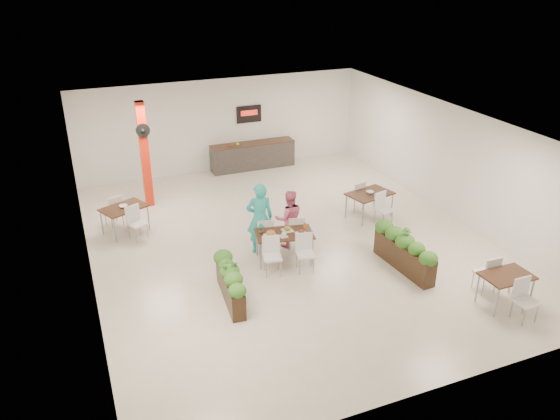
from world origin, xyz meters
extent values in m
plane|color=beige|center=(0.00, 0.00, 0.00)|extent=(12.00, 12.00, 0.00)
cube|color=white|center=(0.00, 6.00, 1.60)|extent=(10.00, 0.10, 3.20)
cube|color=white|center=(0.00, -6.00, 1.60)|extent=(10.00, 0.10, 3.20)
cube|color=white|center=(-5.00, 0.00, 1.60)|extent=(0.10, 12.00, 3.20)
cube|color=white|center=(5.00, 0.00, 1.60)|extent=(0.10, 12.00, 3.20)
cube|color=white|center=(0.00, 0.00, 3.20)|extent=(10.00, 12.00, 0.04)
cube|color=red|center=(-3.00, 3.80, 1.60)|extent=(0.25, 0.25, 3.20)
cylinder|color=black|center=(-3.00, 3.62, 2.40)|extent=(0.40, 0.06, 0.40)
sphere|color=black|center=(-3.00, 3.58, 2.40)|extent=(0.12, 0.12, 0.12)
cube|color=#2F2C2A|center=(1.00, 5.65, 0.45)|extent=(3.00, 0.60, 0.90)
cube|color=black|center=(1.00, 5.65, 0.92)|extent=(3.00, 0.62, 0.04)
cube|color=black|center=(1.00, 5.96, 1.90)|extent=(0.90, 0.04, 0.60)
cube|color=red|center=(1.00, 5.93, 1.95)|extent=(0.60, 0.02, 0.18)
imported|color=#903D18|center=(0.20, 5.65, 1.04)|extent=(0.09, 0.09, 0.19)
imported|color=gold|center=(0.45, 5.65, 1.02)|extent=(0.13, 0.13, 0.17)
cube|color=black|center=(-0.47, -0.84, 0.73)|extent=(1.54, 1.07, 0.04)
cylinder|color=gray|center=(-1.17, -1.04, 0.35)|extent=(0.04, 0.04, 0.71)
cylinder|color=gray|center=(0.08, -1.31, 0.35)|extent=(0.04, 0.04, 0.71)
cylinder|color=gray|center=(-1.03, -0.38, 0.35)|extent=(0.04, 0.04, 0.71)
cylinder|color=gray|center=(0.22, -0.64, 0.35)|extent=(0.04, 0.04, 0.71)
cube|color=white|center=(-0.74, -0.17, 0.45)|extent=(0.50, 0.50, 0.05)
cube|color=white|center=(-0.78, -0.36, 0.70)|extent=(0.42, 0.13, 0.45)
cylinder|color=gray|center=(-0.54, -0.04, 0.21)|extent=(0.02, 0.02, 0.43)
cylinder|color=gray|center=(-0.87, 0.03, 0.21)|extent=(0.02, 0.02, 0.43)
cylinder|color=gray|center=(-0.61, -0.37, 0.21)|extent=(0.02, 0.02, 0.43)
cylinder|color=gray|center=(-0.94, -0.30, 0.21)|extent=(0.02, 0.02, 0.43)
cube|color=white|center=(0.04, -0.34, 0.45)|extent=(0.50, 0.50, 0.05)
cube|color=white|center=(0.00, -0.52, 0.70)|extent=(0.42, 0.13, 0.45)
cylinder|color=gray|center=(0.24, -0.21, 0.21)|extent=(0.02, 0.02, 0.43)
cylinder|color=gray|center=(-0.09, -0.14, 0.21)|extent=(0.02, 0.02, 0.43)
cylinder|color=gray|center=(0.17, -0.54, 0.21)|extent=(0.02, 0.02, 0.43)
cylinder|color=gray|center=(-0.16, -0.47, 0.21)|extent=(0.02, 0.02, 0.43)
cube|color=white|center=(-0.99, -1.35, 0.45)|extent=(0.50, 0.50, 0.05)
cube|color=white|center=(-0.95, -1.16, 0.70)|extent=(0.42, 0.13, 0.45)
cylinder|color=gray|center=(-1.19, -1.48, 0.21)|extent=(0.02, 0.02, 0.43)
cylinder|color=gray|center=(-0.86, -1.55, 0.21)|extent=(0.02, 0.02, 0.43)
cylinder|color=gray|center=(-1.12, -1.15, 0.21)|extent=(0.02, 0.02, 0.43)
cylinder|color=gray|center=(-0.79, -1.22, 0.21)|extent=(0.02, 0.02, 0.43)
cube|color=white|center=(-0.21, -1.51, 0.45)|extent=(0.50, 0.50, 0.05)
cube|color=white|center=(-0.17, -1.33, 0.70)|extent=(0.42, 0.13, 0.45)
cylinder|color=gray|center=(-0.41, -1.64, 0.21)|extent=(0.02, 0.02, 0.43)
cylinder|color=gray|center=(-0.08, -1.71, 0.21)|extent=(0.02, 0.02, 0.43)
cylinder|color=gray|center=(-0.34, -1.31, 0.21)|extent=(0.02, 0.02, 0.43)
cylinder|color=gray|center=(-0.01, -1.38, 0.21)|extent=(0.02, 0.02, 0.43)
cube|color=white|center=(-0.84, -0.87, 0.76)|extent=(0.36, 0.36, 0.01)
ellipsoid|color=#A25328|center=(-0.84, -0.87, 0.83)|extent=(0.22, 0.22, 0.13)
cube|color=white|center=(-0.35, -0.75, 0.76)|extent=(0.31, 0.31, 0.01)
ellipsoid|color=orange|center=(-0.35, -0.75, 0.82)|extent=(0.18, 0.18, 0.11)
cube|color=white|center=(-0.11, -1.04, 0.76)|extent=(0.31, 0.31, 0.01)
ellipsoid|color=#431D0D|center=(-0.11, -1.04, 0.81)|extent=(0.16, 0.16, 0.10)
cube|color=white|center=(-0.56, -1.01, 0.76)|extent=(0.21, 0.21, 0.01)
ellipsoid|color=white|center=(-0.56, -1.01, 0.80)|extent=(0.12, 0.12, 0.07)
cylinder|color=orange|center=(0.09, -0.81, 0.82)|extent=(0.07, 0.07, 0.15)
imported|color=brown|center=(-0.99, -0.63, 0.80)|extent=(0.12, 0.12, 0.10)
imported|color=#29B5AE|center=(-0.87, -0.19, 0.94)|extent=(0.76, 0.58, 1.87)
imported|color=pink|center=(-0.07, -0.19, 0.77)|extent=(0.86, 0.73, 1.55)
cube|color=black|center=(-2.23, -1.99, 0.30)|extent=(0.46, 1.80, 0.59)
ellipsoid|color=#245618|center=(-2.30, -2.73, 0.71)|extent=(0.40, 0.40, 0.32)
ellipsoid|color=#245618|center=(-2.27, -2.36, 0.71)|extent=(0.40, 0.40, 0.32)
ellipsoid|color=#245618|center=(-2.23, -1.99, 0.71)|extent=(0.40, 0.40, 0.32)
ellipsoid|color=#245618|center=(-2.20, -1.63, 0.71)|extent=(0.40, 0.40, 0.32)
ellipsoid|color=#245618|center=(-2.16, -1.26, 0.71)|extent=(0.40, 0.40, 0.32)
imported|color=#245618|center=(-2.23, -1.99, 0.79)|extent=(0.35, 0.30, 0.39)
cube|color=black|center=(2.03, -2.32, 0.33)|extent=(0.46, 2.01, 0.66)
ellipsoid|color=#245618|center=(2.08, -3.16, 0.78)|extent=(0.40, 0.40, 0.32)
ellipsoid|color=#245618|center=(2.06, -2.74, 0.78)|extent=(0.40, 0.40, 0.32)
ellipsoid|color=#245618|center=(2.03, -2.32, 0.78)|extent=(0.40, 0.40, 0.32)
ellipsoid|color=#245618|center=(2.00, -1.90, 0.78)|extent=(0.40, 0.40, 0.32)
ellipsoid|color=#245618|center=(1.97, -1.48, 0.78)|extent=(0.40, 0.40, 0.32)
imported|color=#245618|center=(2.03, -2.32, 0.88)|extent=(0.24, 0.24, 0.43)
cube|color=black|center=(-3.91, 2.21, 0.73)|extent=(1.38, 1.19, 0.04)
cylinder|color=gray|center=(-4.25, 1.69, 0.35)|extent=(0.04, 0.04, 0.71)
cylinder|color=gray|center=(-3.30, 2.13, 0.35)|extent=(0.04, 0.04, 0.71)
cylinder|color=gray|center=(-4.53, 2.28, 0.35)|extent=(0.04, 0.04, 0.71)
cylinder|color=gray|center=(-3.58, 2.72, 0.35)|extent=(0.04, 0.04, 0.71)
cube|color=white|center=(-4.17, 2.75, 0.45)|extent=(0.56, 0.56, 0.05)
cube|color=white|center=(-4.09, 2.58, 0.70)|extent=(0.40, 0.21, 0.45)
cylinder|color=gray|center=(-4.08, 2.98, 0.21)|extent=(0.02, 0.02, 0.43)
cylinder|color=gray|center=(-4.39, 2.83, 0.21)|extent=(0.02, 0.02, 0.43)
cylinder|color=gray|center=(-3.94, 2.67, 0.21)|extent=(0.02, 0.02, 0.43)
cylinder|color=gray|center=(-4.25, 2.52, 0.21)|extent=(0.02, 0.02, 0.43)
cube|color=white|center=(-3.66, 1.66, 0.45)|extent=(0.56, 0.56, 0.05)
cube|color=white|center=(-3.74, 1.83, 0.70)|extent=(0.40, 0.21, 0.45)
cylinder|color=gray|center=(-3.75, 1.44, 0.21)|extent=(0.02, 0.02, 0.43)
cylinder|color=gray|center=(-3.44, 1.58, 0.21)|extent=(0.02, 0.02, 0.43)
cylinder|color=gray|center=(-3.89, 1.74, 0.21)|extent=(0.02, 0.02, 0.43)
cylinder|color=gray|center=(-3.58, 1.89, 0.21)|extent=(0.02, 0.02, 0.43)
imported|color=white|center=(-3.91, 2.21, 0.78)|extent=(0.22, 0.22, 0.05)
cube|color=black|center=(2.76, 0.55, 0.73)|extent=(1.42, 1.10, 0.04)
cylinder|color=gray|center=(2.28, 0.07, 0.35)|extent=(0.04, 0.04, 0.71)
cylinder|color=gray|center=(3.39, 0.32, 0.35)|extent=(0.04, 0.04, 0.71)
cylinder|color=gray|center=(2.12, 0.77, 0.35)|extent=(0.04, 0.04, 0.71)
cylinder|color=gray|center=(3.23, 1.02, 0.35)|extent=(0.04, 0.04, 0.71)
cube|color=white|center=(2.62, 1.13, 0.45)|extent=(0.50, 0.50, 0.05)
cube|color=white|center=(2.67, 0.95, 0.70)|extent=(0.42, 0.13, 0.45)
cylinder|color=gray|center=(2.75, 1.33, 0.21)|extent=(0.02, 0.02, 0.43)
cylinder|color=gray|center=(2.42, 1.26, 0.21)|extent=(0.02, 0.02, 0.43)
cylinder|color=gray|center=(2.83, 1.00, 0.21)|extent=(0.02, 0.02, 0.43)
cylinder|color=gray|center=(2.50, 0.93, 0.21)|extent=(0.02, 0.02, 0.43)
cube|color=white|center=(2.89, -0.04, 0.45)|extent=(0.50, 0.50, 0.05)
cube|color=white|center=(2.85, 0.15, 0.70)|extent=(0.42, 0.13, 0.45)
cylinder|color=gray|center=(2.77, -0.24, 0.21)|extent=(0.02, 0.02, 0.43)
cylinder|color=gray|center=(3.10, -0.17, 0.21)|extent=(0.02, 0.02, 0.43)
cylinder|color=gray|center=(2.69, 0.09, 0.21)|extent=(0.02, 0.02, 0.43)
cylinder|color=gray|center=(3.02, 0.17, 0.21)|extent=(0.02, 0.02, 0.43)
imported|color=white|center=(2.76, 0.55, 0.78)|extent=(0.22, 0.22, 0.05)
cube|color=black|center=(3.18, -4.42, 0.73)|extent=(1.07, 0.71, 0.04)
cylinder|color=gray|center=(2.71, -4.71, 0.35)|extent=(0.04, 0.04, 0.71)
cylinder|color=gray|center=(3.65, -4.71, 0.35)|extent=(0.04, 0.04, 0.71)
cylinder|color=gray|center=(2.70, -4.12, 0.35)|extent=(0.04, 0.04, 0.71)
cylinder|color=gray|center=(3.65, -4.12, 0.35)|extent=(0.04, 0.04, 0.71)
cube|color=white|center=(3.18, -3.82, 0.45)|extent=(0.42, 0.42, 0.05)
cube|color=white|center=(3.18, -4.01, 0.70)|extent=(0.42, 0.04, 0.45)
cylinder|color=gray|center=(3.35, -3.65, 0.21)|extent=(0.02, 0.02, 0.43)
cylinder|color=gray|center=(3.01, -3.65, 0.21)|extent=(0.02, 0.02, 0.43)
cylinder|color=gray|center=(3.35, -3.99, 0.21)|extent=(0.02, 0.02, 0.43)
cylinder|color=gray|center=(3.01, -3.99, 0.21)|extent=(0.02, 0.02, 0.43)
cube|color=white|center=(3.18, -5.02, 0.45)|extent=(0.42, 0.42, 0.05)
cube|color=white|center=(3.18, -4.83, 0.70)|extent=(0.42, 0.04, 0.45)
cylinder|color=gray|center=(3.01, -5.19, 0.21)|extent=(0.02, 0.02, 0.43)
cylinder|color=gray|center=(3.35, -5.19, 0.21)|extent=(0.02, 0.02, 0.43)
cylinder|color=gray|center=(3.01, -4.85, 0.21)|extent=(0.02, 0.02, 0.43)
cylinder|color=gray|center=(3.35, -4.85, 0.21)|extent=(0.02, 0.02, 0.43)
camera|label=1|loc=(-5.04, -11.80, 6.87)|focal=35.00mm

